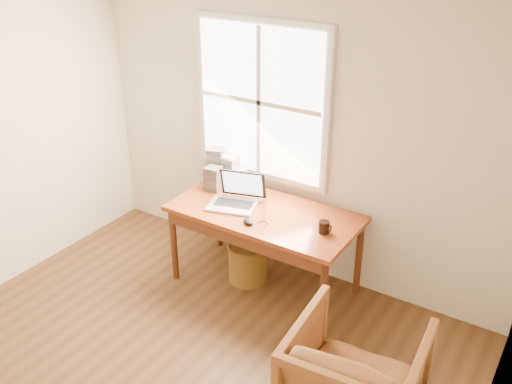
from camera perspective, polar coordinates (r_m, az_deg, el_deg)
room_shell at (r=3.44m, az=-13.97°, el=-4.44°), size 4.04×4.54×2.64m
desk at (r=4.82m, az=0.87°, el=-2.17°), size 1.60×0.80×0.04m
armchair at (r=3.85m, az=9.89°, el=-17.85°), size 0.86×0.88×0.75m
wicker_stool at (r=5.18m, az=-0.77°, el=-7.07°), size 0.44×0.44×0.35m
laptop at (r=4.82m, az=-2.46°, el=-0.05°), size 0.47×0.48×0.28m
mouse at (r=4.61m, az=-0.79°, el=-3.00°), size 0.12×0.10×0.04m
coffee_mug at (r=4.51m, az=6.82°, el=-3.50°), size 0.09×0.09×0.10m
cd_stack_a at (r=5.21m, az=-2.60°, el=2.15°), size 0.15×0.13×0.29m
cd_stack_b at (r=5.15m, az=-4.29°, el=1.36°), size 0.15×0.14×0.22m
cd_stack_c at (r=5.26m, az=-4.07°, el=2.64°), size 0.19×0.18×0.34m
cd_stack_d at (r=5.21m, az=-1.76°, el=1.53°), size 0.19×0.18×0.19m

